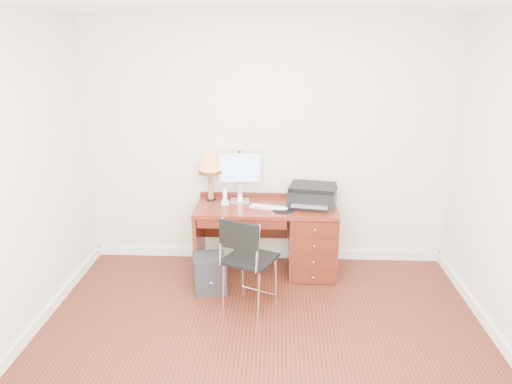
{
  "coord_description": "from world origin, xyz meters",
  "views": [
    {
      "loc": [
        0.12,
        -3.61,
        2.49
      ],
      "look_at": [
        -0.1,
        1.2,
        0.97
      ],
      "focal_mm": 35.0,
      "sensor_mm": 36.0,
      "label": 1
    }
  ],
  "objects_px": {
    "printer": "(312,195)",
    "chair": "(249,255)",
    "desk": "(296,236)",
    "phone": "(225,200)",
    "monitor": "(240,171)",
    "leg_lamp": "(210,167)",
    "equipment_box": "(210,273)"
  },
  "relations": [
    {
      "from": "printer",
      "to": "phone",
      "type": "xyz_separation_m",
      "value": [
        -0.93,
        -0.03,
        -0.06
      ]
    },
    {
      "from": "leg_lamp",
      "to": "monitor",
      "type": "bearing_deg",
      "value": 3.18
    },
    {
      "from": "desk",
      "to": "printer",
      "type": "xyz_separation_m",
      "value": [
        0.17,
        0.07,
        0.45
      ]
    },
    {
      "from": "phone",
      "to": "equipment_box",
      "type": "bearing_deg",
      "value": -104.57
    },
    {
      "from": "printer",
      "to": "leg_lamp",
      "type": "distance_m",
      "value": 1.14
    },
    {
      "from": "leg_lamp",
      "to": "phone",
      "type": "height_order",
      "value": "leg_lamp"
    },
    {
      "from": "phone",
      "to": "monitor",
      "type": "bearing_deg",
      "value": 44.78
    },
    {
      "from": "monitor",
      "to": "leg_lamp",
      "type": "height_order",
      "value": "monitor"
    },
    {
      "from": "equipment_box",
      "to": "phone",
      "type": "bearing_deg",
      "value": 64.02
    },
    {
      "from": "printer",
      "to": "equipment_box",
      "type": "bearing_deg",
      "value": -141.74
    },
    {
      "from": "monitor",
      "to": "equipment_box",
      "type": "relative_size",
      "value": 1.42
    },
    {
      "from": "chair",
      "to": "desk",
      "type": "bearing_deg",
      "value": 85.73
    },
    {
      "from": "printer",
      "to": "phone",
      "type": "bearing_deg",
      "value": -167.35
    },
    {
      "from": "printer",
      "to": "chair",
      "type": "height_order",
      "value": "printer"
    },
    {
      "from": "monitor",
      "to": "phone",
      "type": "height_order",
      "value": "monitor"
    },
    {
      "from": "desk",
      "to": "printer",
      "type": "distance_m",
      "value": 0.48
    },
    {
      "from": "chair",
      "to": "equipment_box",
      "type": "relative_size",
      "value": 2.47
    },
    {
      "from": "desk",
      "to": "monitor",
      "type": "relative_size",
      "value": 2.82
    },
    {
      "from": "phone",
      "to": "chair",
      "type": "xyz_separation_m",
      "value": [
        0.31,
        -0.87,
        -0.24
      ]
    },
    {
      "from": "leg_lamp",
      "to": "phone",
      "type": "xyz_separation_m",
      "value": [
        0.17,
        -0.14,
        -0.33
      ]
    },
    {
      "from": "desk",
      "to": "phone",
      "type": "bearing_deg",
      "value": 177.0
    },
    {
      "from": "chair",
      "to": "equipment_box",
      "type": "bearing_deg",
      "value": 164.73
    },
    {
      "from": "phone",
      "to": "chair",
      "type": "distance_m",
      "value": 0.95
    },
    {
      "from": "chair",
      "to": "equipment_box",
      "type": "xyz_separation_m",
      "value": [
        -0.43,
        0.35,
        -0.37
      ]
    },
    {
      "from": "monitor",
      "to": "leg_lamp",
      "type": "relative_size",
      "value": 1.03
    },
    {
      "from": "printer",
      "to": "chair",
      "type": "distance_m",
      "value": 1.13
    },
    {
      "from": "equipment_box",
      "to": "chair",
      "type": "bearing_deg",
      "value": -52.87
    },
    {
      "from": "phone",
      "to": "equipment_box",
      "type": "xyz_separation_m",
      "value": [
        -0.12,
        -0.51,
        -0.61
      ]
    },
    {
      "from": "printer",
      "to": "desk",
      "type": "bearing_deg",
      "value": -147.48
    },
    {
      "from": "desk",
      "to": "monitor",
      "type": "height_order",
      "value": "monitor"
    },
    {
      "from": "leg_lamp",
      "to": "equipment_box",
      "type": "relative_size",
      "value": 1.38
    },
    {
      "from": "phone",
      "to": "chair",
      "type": "bearing_deg",
      "value": -72.11
    }
  ]
}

